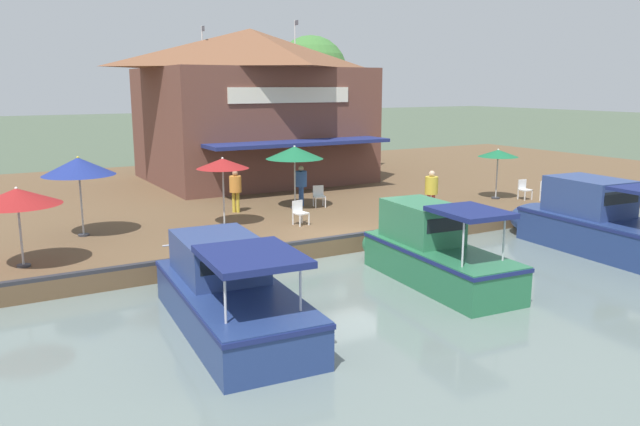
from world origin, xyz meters
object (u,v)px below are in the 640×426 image
at_px(motorboat_nearest_quay, 595,225).
at_px(motorboat_fourth_along, 426,250).
at_px(patio_umbrella_back_row, 295,153).
at_px(cafe_chair_beside_entrance, 545,190).
at_px(cafe_chair_under_first_umbrella, 524,188).
at_px(person_near_entrance, 431,188).
at_px(patio_umbrella_by_entrance, 78,166).
at_px(person_mid_patio, 235,186).
at_px(tree_behind_restaurant, 302,81).
at_px(cafe_chair_far_corner_seat, 319,195).
at_px(cafe_chair_facing_river, 300,211).
at_px(waterfront_restaurant, 252,104).
at_px(motorboat_distant_upstream, 223,289).
at_px(patio_umbrella_mid_patio_left, 223,164).
at_px(tree_upstream_bank, 310,75).
at_px(patio_umbrella_mid_patio_right, 17,197).
at_px(patio_umbrella_near_quay_edge, 498,154).
at_px(person_at_quay_edge, 301,181).

relative_size(motorboat_nearest_quay, motorboat_fourth_along, 1.24).
distance_m(patio_umbrella_back_row, cafe_chair_beside_entrance, 10.89).
distance_m(cafe_chair_under_first_umbrella, person_near_entrance, 5.81).
height_order(patio_umbrella_by_entrance, person_mid_patio, patio_umbrella_by_entrance).
xyz_separation_m(motorboat_nearest_quay, motorboat_fourth_along, (-0.39, -6.79, -0.05)).
height_order(cafe_chair_beside_entrance, motorboat_fourth_along, motorboat_fourth_along).
distance_m(patio_umbrella_by_entrance, tree_behind_restaurant, 21.34).
bearing_deg(cafe_chair_far_corner_seat, cafe_chair_facing_river, -41.43).
bearing_deg(waterfront_restaurant, motorboat_distant_upstream, -26.09).
height_order(patio_umbrella_mid_patio_left, motorboat_fourth_along, patio_umbrella_mid_patio_left).
relative_size(patio_umbrella_back_row, person_mid_patio, 1.54).
distance_m(patio_umbrella_back_row, cafe_chair_far_corner_seat, 2.03).
xyz_separation_m(patio_umbrella_back_row, cafe_chair_under_first_umbrella, (3.18, 9.49, -1.75)).
distance_m(motorboat_distant_upstream, motorboat_nearest_quay, 12.94).
height_order(waterfront_restaurant, cafe_chair_beside_entrance, waterfront_restaurant).
height_order(motorboat_distant_upstream, motorboat_fourth_along, motorboat_fourth_along).
bearing_deg(patio_umbrella_back_row, tree_behind_restaurant, 150.52).
bearing_deg(motorboat_fourth_along, tree_upstream_bank, 158.52).
height_order(cafe_chair_under_first_umbrella, tree_behind_restaurant, tree_behind_restaurant).
bearing_deg(person_near_entrance, cafe_chair_facing_river, -102.83).
relative_size(patio_umbrella_mid_patio_right, cafe_chair_under_first_umbrella, 2.68).
xyz_separation_m(waterfront_restaurant, cafe_chair_beside_entrance, (12.05, 8.19, -3.41)).
relative_size(cafe_chair_facing_river, tree_upstream_bank, 0.11).
relative_size(waterfront_restaurant, cafe_chair_far_corner_seat, 12.64).
bearing_deg(motorboat_fourth_along, motorboat_distant_upstream, -88.43).
bearing_deg(patio_umbrella_near_quay_edge, tree_upstream_bank, 179.55).
distance_m(person_near_entrance, motorboat_distant_upstream, 11.31).
bearing_deg(waterfront_restaurant, cafe_chair_far_corner_seat, -5.70).
height_order(cafe_chair_far_corner_seat, tree_upstream_bank, tree_upstream_bank).
relative_size(motorboat_nearest_quay, tree_behind_restaurant, 1.07).
bearing_deg(patio_umbrella_by_entrance, cafe_chair_far_corner_seat, 93.09).
height_order(cafe_chair_facing_river, motorboat_fourth_along, motorboat_fourth_along).
height_order(patio_umbrella_near_quay_edge, cafe_chair_facing_river, patio_umbrella_near_quay_edge).
xyz_separation_m(cafe_chair_under_first_umbrella, person_near_entrance, (0.69, -5.74, 0.61)).
height_order(person_at_quay_edge, motorboat_nearest_quay, motorboat_nearest_quay).
relative_size(cafe_chair_under_first_umbrella, person_near_entrance, 0.49).
xyz_separation_m(patio_umbrella_mid_patio_left, person_near_entrance, (2.30, 7.37, -1.11)).
bearing_deg(tree_upstream_bank, waterfront_restaurant, -48.26).
height_order(person_near_entrance, motorboat_fourth_along, motorboat_fourth_along).
bearing_deg(cafe_chair_facing_river, cafe_chair_beside_entrance, 84.47).
distance_m(person_near_entrance, tree_upstream_bank, 19.40).
bearing_deg(patio_umbrella_back_row, tree_upstream_bank, 148.75).
xyz_separation_m(patio_umbrella_near_quay_edge, motorboat_fourth_along, (6.09, -8.87, -1.69)).
xyz_separation_m(patio_umbrella_back_row, patio_umbrella_near_quay_edge, (2.44, 8.58, -0.27)).
bearing_deg(patio_umbrella_mid_patio_right, person_mid_patio, 117.10).
xyz_separation_m(cafe_chair_beside_entrance, motorboat_nearest_quay, (5.10, -3.55, -0.15)).
bearing_deg(cafe_chair_far_corner_seat, person_at_quay_edge, -132.87).
xyz_separation_m(patio_umbrella_near_quay_edge, cafe_chair_far_corner_seat, (-2.27, -7.57, -1.49)).
height_order(patio_umbrella_mid_patio_right, tree_upstream_bank, tree_upstream_bank).
relative_size(patio_umbrella_mid_patio_right, motorboat_distant_upstream, 0.33).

